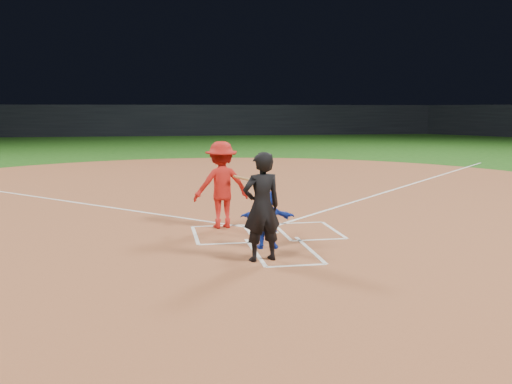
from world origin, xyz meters
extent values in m
plane|color=#1A4912|center=(0.00, 0.00, 0.00)|extent=(120.00, 120.00, 0.00)
cylinder|color=brown|center=(0.00, 6.00, 0.01)|extent=(28.00, 28.00, 0.01)
cube|color=black|center=(0.00, 48.00, 1.60)|extent=(80.00, 1.20, 3.20)
cylinder|color=silver|center=(0.00, 0.00, 0.02)|extent=(0.60, 0.60, 0.02)
imported|color=#1531B1|center=(-0.25, -1.42, 0.60)|extent=(1.13, 0.49, 1.18)
imported|color=black|center=(-0.54, -2.33, 1.01)|extent=(0.82, 0.63, 2.00)
cube|color=white|center=(-0.98, 0.92, 0.01)|extent=(1.22, 0.08, 0.01)
cube|color=white|center=(-0.98, -0.92, 0.01)|extent=(1.22, 0.08, 0.01)
cube|color=white|center=(-0.37, 0.00, 0.01)|extent=(0.08, 1.83, 0.01)
cube|color=white|center=(-1.59, 0.00, 0.01)|extent=(0.08, 1.83, 0.01)
cube|color=white|center=(0.98, 0.92, 0.01)|extent=(1.22, 0.08, 0.01)
cube|color=white|center=(0.98, -0.92, 0.01)|extent=(1.22, 0.08, 0.01)
cube|color=white|center=(0.37, 0.00, 0.01)|extent=(0.08, 1.83, 0.01)
cube|color=white|center=(1.59, 0.00, 0.01)|extent=(0.08, 1.83, 0.01)
cube|color=white|center=(-0.55, -1.70, 0.01)|extent=(0.08, 2.20, 0.01)
cube|color=white|center=(0.55, -1.70, 0.01)|extent=(0.08, 2.20, 0.01)
cube|color=white|center=(0.00, -2.80, 0.01)|extent=(1.10, 0.08, 0.01)
cube|color=white|center=(7.07, 7.37, 0.01)|extent=(14.21, 14.21, 0.01)
cube|color=white|center=(-7.07, 7.37, 0.01)|extent=(14.21, 14.21, 0.01)
imported|color=red|center=(-0.91, 0.74, 1.02)|extent=(1.40, 0.92, 2.02)
cylinder|color=#A3713B|center=(-0.31, 0.59, 1.15)|extent=(0.76, 0.46, 0.28)
camera|label=1|loc=(-2.44, -12.34, 2.77)|focal=40.00mm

